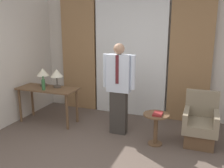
{
  "coord_description": "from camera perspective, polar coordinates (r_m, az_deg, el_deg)",
  "views": [
    {
      "loc": [
        1.49,
        -2.44,
        1.99
      ],
      "look_at": [
        0.03,
        1.47,
        0.96
      ],
      "focal_mm": 40.0,
      "sensor_mm": 36.0,
      "label": 1
    }
  ],
  "objects": [
    {
      "name": "bottle_near_edge",
      "position": [
        4.99,
        -15.41,
        -0.08
      ],
      "size": [
        0.07,
        0.07,
        0.27
      ],
      "color": "#336638",
      "rests_on": "desk"
    },
    {
      "name": "desk",
      "position": [
        5.18,
        -14.49,
        -2.08
      ],
      "size": [
        1.22,
        0.51,
        0.72
      ],
      "color": "brown",
      "rests_on": "ground_plane"
    },
    {
      "name": "table_lamp_left",
      "position": [
        5.28,
        -15.53,
        2.43
      ],
      "size": [
        0.25,
        0.25,
        0.37
      ],
      "color": "#4C4238",
      "rests_on": "desk"
    },
    {
      "name": "side_table",
      "position": [
        4.23,
        10.0,
        -8.95
      ],
      "size": [
        0.43,
        0.43,
        0.54
      ],
      "color": "brown",
      "rests_on": "ground_plane"
    },
    {
      "name": "curtain_sheer_center",
      "position": [
        5.37,
        4.17,
        6.29
      ],
      "size": [
        1.56,
        0.06,
        2.58
      ],
      "color": "white",
      "rests_on": "ground_plane"
    },
    {
      "name": "wall_back",
      "position": [
        5.48,
        4.56,
        7.08
      ],
      "size": [
        10.0,
        0.06,
        2.7
      ],
      "color": "beige",
      "rests_on": "ground_plane"
    },
    {
      "name": "curtain_drape_right",
      "position": [
        5.16,
        17.45,
        5.39
      ],
      "size": [
        0.82,
        0.06,
        2.58
      ],
      "color": "#997047",
      "rests_on": "ground_plane"
    },
    {
      "name": "curtain_drape_left",
      "position": [
        5.83,
        -7.6,
        6.81
      ],
      "size": [
        0.82,
        0.06,
        2.58
      ],
      "color": "#997047",
      "rests_on": "ground_plane"
    },
    {
      "name": "armchair",
      "position": [
        4.49,
        19.51,
        -8.9
      ],
      "size": [
        0.54,
        0.63,
        0.86
      ],
      "color": "brown",
      "rests_on": "ground_plane"
    },
    {
      "name": "table_lamp_right",
      "position": [
        5.09,
        -12.55,
        2.21
      ],
      "size": [
        0.25,
        0.25,
        0.37
      ],
      "color": "#4C4238",
      "rests_on": "desk"
    },
    {
      "name": "book",
      "position": [
        4.14,
        10.43,
        -6.72
      ],
      "size": [
        0.14,
        0.22,
        0.03
      ],
      "color": "maroon",
      "rests_on": "side_table"
    },
    {
      "name": "person",
      "position": [
        4.43,
        1.57,
        -0.41
      ],
      "size": [
        0.6,
        0.2,
        1.65
      ],
      "color": "#38332D",
      "rests_on": "ground_plane"
    }
  ]
}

